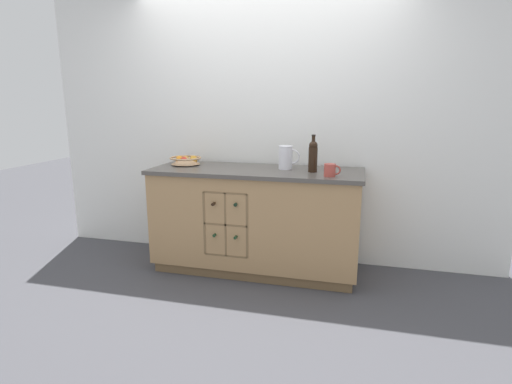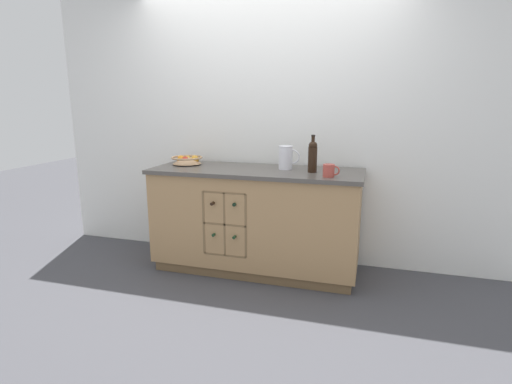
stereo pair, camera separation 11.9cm
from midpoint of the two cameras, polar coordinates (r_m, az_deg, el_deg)
ground_plane at (r=3.77m, az=-0.93°, el=-10.87°), size 14.00×14.00×0.00m
back_wall at (r=3.83m, az=0.56°, el=9.25°), size 4.40×0.06×2.55m
kitchen_island at (r=3.60m, az=-0.99°, el=-3.96°), size 1.85×0.70×0.93m
fruit_bowl at (r=3.80m, az=-10.91°, el=4.52°), size 0.29×0.29×0.08m
white_pitcher at (r=3.50m, az=3.31°, el=5.02°), size 0.19×0.12×0.21m
ceramic_mug at (r=3.19m, az=9.51°, el=3.09°), size 0.13×0.09×0.10m
standing_wine_bottle at (r=3.36m, az=7.13°, el=5.21°), size 0.08×0.08×0.31m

